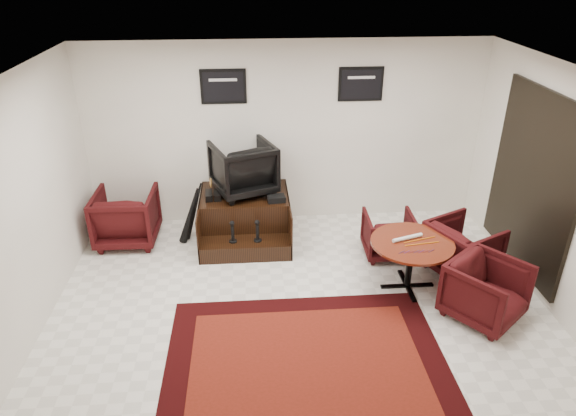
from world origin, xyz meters
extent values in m
plane|color=white|center=(0.00, 0.00, 0.00)|extent=(6.00, 6.00, 0.00)
cube|color=white|center=(0.00, 2.50, 1.40)|extent=(6.00, 0.02, 2.80)
cube|color=white|center=(0.00, -2.50, 1.40)|extent=(6.00, 0.02, 2.80)
cube|color=white|center=(-3.00, 0.00, 1.40)|extent=(0.02, 5.00, 2.80)
cube|color=white|center=(3.00, 0.00, 1.40)|extent=(0.02, 5.00, 2.80)
cube|color=white|center=(0.00, 0.00, 2.80)|extent=(6.00, 5.00, 0.02)
cube|color=black|center=(2.97, 0.70, 1.30)|extent=(0.05, 1.90, 2.30)
cube|color=black|center=(2.96, 0.70, 1.30)|extent=(0.02, 1.72, 2.12)
cube|color=black|center=(2.97, 0.70, 1.30)|extent=(0.03, 0.05, 2.12)
cube|color=black|center=(-0.90, 2.48, 2.15)|extent=(0.66, 0.03, 0.50)
cube|color=black|center=(-0.90, 2.46, 2.15)|extent=(0.58, 0.01, 0.42)
cube|color=silver|center=(-0.90, 2.46, 2.25)|extent=(0.40, 0.00, 0.04)
cube|color=black|center=(1.10, 2.48, 2.15)|extent=(0.66, 0.03, 0.50)
cube|color=black|center=(1.10, 2.46, 2.15)|extent=(0.58, 0.01, 0.42)
cube|color=silver|center=(1.10, 2.46, 2.25)|extent=(0.40, 0.00, 0.04)
cube|color=black|center=(-0.03, -0.84, 0.00)|extent=(2.97, 2.23, 0.01)
cube|color=#55170C|center=(-0.03, -0.84, 0.01)|extent=(2.44, 1.70, 0.01)
cube|color=black|center=(-0.66, 2.00, 0.34)|extent=(1.30, 0.96, 0.67)
cube|color=black|center=(-0.66, 1.33, 0.12)|extent=(1.30, 0.38, 0.24)
cube|color=black|center=(-1.30, 1.81, 0.34)|extent=(0.02, 1.34, 0.67)
cube|color=black|center=(-0.02, 1.81, 0.34)|extent=(0.02, 1.34, 0.67)
cylinder|color=black|center=(-0.83, 1.33, 0.25)|extent=(0.11, 0.11, 0.02)
cylinder|color=black|center=(-0.83, 1.33, 0.38)|extent=(0.04, 0.04, 0.24)
sphere|color=black|center=(-0.83, 1.33, 0.54)|extent=(0.07, 0.07, 0.07)
cylinder|color=black|center=(-0.49, 1.33, 0.25)|extent=(0.11, 0.11, 0.02)
cylinder|color=black|center=(-0.49, 1.33, 0.38)|extent=(0.04, 0.04, 0.24)
sphere|color=black|center=(-0.49, 1.33, 0.54)|extent=(0.07, 0.07, 0.07)
imported|color=black|center=(-0.66, 2.05, 1.10)|extent=(1.05, 1.02, 0.85)
cube|color=black|center=(-1.17, 1.86, 0.72)|extent=(0.12, 0.27, 0.10)
cube|color=black|center=(-1.05, 1.86, 0.72)|extent=(0.12, 0.27, 0.10)
cube|color=black|center=(-0.20, 1.69, 0.72)|extent=(0.27, 0.20, 0.09)
imported|color=black|center=(-2.39, 1.89, 0.44)|extent=(0.87, 0.82, 0.88)
cylinder|color=#4B130A|center=(1.42, 0.42, 0.66)|extent=(1.03, 1.03, 0.03)
cylinder|color=black|center=(1.42, 0.42, 0.34)|extent=(0.08, 0.08, 0.61)
cube|color=black|center=(1.42, 0.42, 0.01)|extent=(0.69, 0.06, 0.03)
cube|color=black|center=(1.42, 0.42, 0.01)|extent=(0.06, 0.69, 0.03)
imported|color=black|center=(1.36, 1.23, 0.35)|extent=(0.69, 0.65, 0.69)
imported|color=black|center=(2.22, 0.72, 0.40)|extent=(1.00, 1.03, 0.81)
imported|color=black|center=(2.13, -0.24, 0.40)|extent=(1.07, 1.06, 0.81)
cylinder|color=silver|center=(1.37, 0.48, 0.70)|extent=(0.41, 0.18, 0.05)
cylinder|color=#D1670B|center=(1.52, 0.36, 0.68)|extent=(0.45, 0.07, 0.01)
cylinder|color=#D1670B|center=(1.52, 0.46, 0.68)|extent=(0.44, 0.13, 0.01)
cylinder|color=#4C1933|center=(1.22, 0.19, 0.68)|extent=(0.09, 0.06, 0.01)
cylinder|color=#4C1933|center=(1.28, 0.19, 0.68)|extent=(0.09, 0.06, 0.01)
cylinder|color=#4C1933|center=(1.34, 0.19, 0.68)|extent=(0.09, 0.06, 0.01)
cylinder|color=#4C1933|center=(1.40, 0.19, 0.68)|extent=(0.09, 0.06, 0.01)
cylinder|color=#4C1933|center=(1.46, 0.19, 0.68)|extent=(0.09, 0.06, 0.01)
cylinder|color=#4C1933|center=(1.52, 0.19, 0.68)|extent=(0.09, 0.06, 0.01)
cylinder|color=#4C1933|center=(1.58, 0.19, 0.68)|extent=(0.09, 0.06, 0.01)
camera|label=1|loc=(-0.53, -4.92, 3.91)|focal=32.00mm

